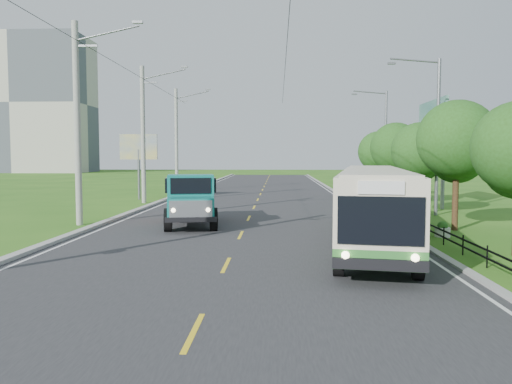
# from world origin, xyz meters

# --- Properties ---
(ground) EXTENTS (240.00, 240.00, 0.00)m
(ground) POSITION_xyz_m (0.00, 0.00, 0.00)
(ground) COLOR #295F16
(ground) RESTS_ON ground
(road) EXTENTS (14.00, 120.00, 0.02)m
(road) POSITION_xyz_m (0.00, 20.00, 0.01)
(road) COLOR #28282B
(road) RESTS_ON ground
(curb_left) EXTENTS (0.40, 120.00, 0.15)m
(curb_left) POSITION_xyz_m (-7.20, 20.00, 0.07)
(curb_left) COLOR #9E9E99
(curb_left) RESTS_ON ground
(curb_right) EXTENTS (0.30, 120.00, 0.10)m
(curb_right) POSITION_xyz_m (7.15, 20.00, 0.05)
(curb_right) COLOR #9E9E99
(curb_right) RESTS_ON ground
(edge_line_left) EXTENTS (0.12, 120.00, 0.00)m
(edge_line_left) POSITION_xyz_m (-6.65, 20.00, 0.02)
(edge_line_left) COLOR silver
(edge_line_left) RESTS_ON road
(edge_line_right) EXTENTS (0.12, 120.00, 0.00)m
(edge_line_right) POSITION_xyz_m (6.65, 20.00, 0.02)
(edge_line_right) COLOR silver
(edge_line_right) RESTS_ON road
(centre_dash) EXTENTS (0.12, 2.20, 0.00)m
(centre_dash) POSITION_xyz_m (0.00, 0.00, 0.02)
(centre_dash) COLOR yellow
(centre_dash) RESTS_ON road
(railing_right) EXTENTS (0.04, 40.00, 0.60)m
(railing_right) POSITION_xyz_m (8.00, 14.00, 0.30)
(railing_right) COLOR black
(railing_right) RESTS_ON ground
(pole_near) EXTENTS (3.51, 0.32, 10.00)m
(pole_near) POSITION_xyz_m (-8.26, 9.00, 5.09)
(pole_near) COLOR gray
(pole_near) RESTS_ON ground
(pole_mid) EXTENTS (3.51, 0.32, 10.00)m
(pole_mid) POSITION_xyz_m (-8.26, 21.00, 5.09)
(pole_mid) COLOR gray
(pole_mid) RESTS_ON ground
(pole_far) EXTENTS (3.51, 0.32, 10.00)m
(pole_far) POSITION_xyz_m (-8.26, 33.00, 5.09)
(pole_far) COLOR gray
(pole_far) RESTS_ON ground
(tree_third) EXTENTS (3.60, 3.62, 6.00)m
(tree_third) POSITION_xyz_m (9.86, 8.14, 3.99)
(tree_third) COLOR #382314
(tree_third) RESTS_ON ground
(tree_fourth) EXTENTS (3.24, 3.31, 5.40)m
(tree_fourth) POSITION_xyz_m (9.86, 14.14, 3.59)
(tree_fourth) COLOR #382314
(tree_fourth) RESTS_ON ground
(tree_fifth) EXTENTS (3.48, 3.52, 5.80)m
(tree_fifth) POSITION_xyz_m (9.86, 20.14, 3.85)
(tree_fifth) COLOR #382314
(tree_fifth) RESTS_ON ground
(tree_back) EXTENTS (3.30, 3.36, 5.50)m
(tree_back) POSITION_xyz_m (9.86, 26.14, 3.65)
(tree_back) COLOR #382314
(tree_back) RESTS_ON ground
(streetlight_mid) EXTENTS (3.02, 0.20, 9.07)m
(streetlight_mid) POSITION_xyz_m (10.64, 14.00, 4.90)
(streetlight_mid) COLOR slate
(streetlight_mid) RESTS_ON ground
(streetlight_far) EXTENTS (3.02, 0.20, 9.07)m
(streetlight_far) POSITION_xyz_m (10.64, 28.00, 4.90)
(streetlight_far) COLOR slate
(streetlight_far) RESTS_ON ground
(planter_near) EXTENTS (0.64, 0.64, 0.67)m
(planter_near) POSITION_xyz_m (8.60, 6.00, 0.29)
(planter_near) COLOR silver
(planter_near) RESTS_ON ground
(planter_mid) EXTENTS (0.64, 0.64, 0.67)m
(planter_mid) POSITION_xyz_m (8.60, 14.00, 0.29)
(planter_mid) COLOR silver
(planter_mid) RESTS_ON ground
(planter_far) EXTENTS (0.64, 0.64, 0.67)m
(planter_far) POSITION_xyz_m (8.60, 22.00, 0.29)
(planter_far) COLOR silver
(planter_far) RESTS_ON ground
(billboard_left) EXTENTS (3.00, 0.20, 5.20)m
(billboard_left) POSITION_xyz_m (-9.50, 24.00, 3.87)
(billboard_left) COLOR slate
(billboard_left) RESTS_ON ground
(billboard_right) EXTENTS (0.24, 6.00, 7.30)m
(billboard_right) POSITION_xyz_m (12.30, 20.00, 5.34)
(billboard_right) COLOR slate
(billboard_right) RESTS_ON ground
(apartment_near) EXTENTS (28.00, 14.00, 30.00)m
(apartment_near) POSITION_xyz_m (-55.00, 95.00, 15.00)
(apartment_near) COLOR #B7B2A3
(apartment_near) RESTS_ON ground
(bus) EXTENTS (4.74, 14.97, 2.85)m
(bus) POSITION_xyz_m (5.39, 4.55, 1.72)
(bus) COLOR #327830
(bus) RESTS_ON ground
(dump_truck) EXTENTS (3.27, 6.35, 2.55)m
(dump_truck) POSITION_xyz_m (-2.71, 9.14, 1.44)
(dump_truck) COLOR #137770
(dump_truck) RESTS_ON ground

